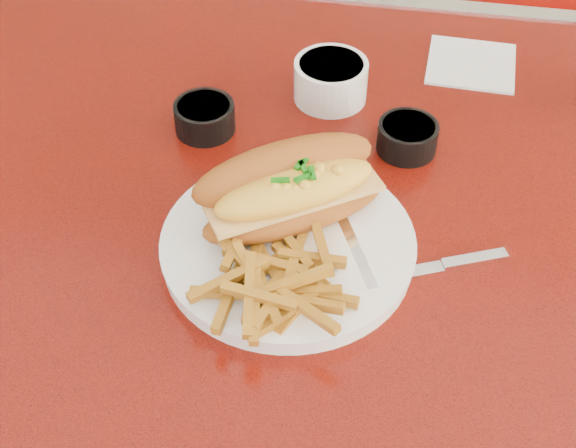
% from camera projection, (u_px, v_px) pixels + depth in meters
% --- Properties ---
extents(diner_table, '(1.23, 0.83, 0.77)m').
position_uv_depth(diner_table, '(322.00, 291.00, 0.95)').
color(diner_table, '#B6190B').
rests_on(diner_table, ground).
extents(booth_bench_far, '(1.20, 0.51, 0.90)m').
position_uv_depth(booth_bench_far, '(371.00, 103.00, 1.74)').
color(booth_bench_far, '#9A120A').
rests_on(booth_bench_far, ground).
extents(dinner_plate, '(0.27, 0.27, 0.02)m').
position_uv_depth(dinner_plate, '(288.00, 246.00, 0.77)').
color(dinner_plate, white).
rests_on(dinner_plate, diner_table).
extents(mac_hoagie, '(0.21, 0.18, 0.08)m').
position_uv_depth(mac_hoagie, '(291.00, 189.00, 0.77)').
color(mac_hoagie, '#A4551A').
rests_on(mac_hoagie, dinner_plate).
extents(fries_pile, '(0.12, 0.11, 0.03)m').
position_uv_depth(fries_pile, '(270.00, 270.00, 0.72)').
color(fries_pile, '#C58421').
rests_on(fries_pile, dinner_plate).
extents(fork, '(0.08, 0.15, 0.00)m').
position_uv_depth(fork, '(345.00, 227.00, 0.78)').
color(fork, silver).
rests_on(fork, dinner_plate).
extents(gravy_ramekin, '(0.11, 0.11, 0.05)m').
position_uv_depth(gravy_ramekin, '(331.00, 79.00, 0.94)').
color(gravy_ramekin, white).
rests_on(gravy_ramekin, diner_table).
extents(sauce_cup_left, '(0.08, 0.08, 0.03)m').
position_uv_depth(sauce_cup_left, '(205.00, 116.00, 0.90)').
color(sauce_cup_left, black).
rests_on(sauce_cup_left, diner_table).
extents(sauce_cup_right, '(0.08, 0.08, 0.03)m').
position_uv_depth(sauce_cup_right, '(407.00, 136.00, 0.88)').
color(sauce_cup_right, black).
rests_on(sauce_cup_right, diner_table).
extents(knife, '(0.17, 0.08, 0.01)m').
position_uv_depth(knife, '(435.00, 267.00, 0.76)').
color(knife, silver).
rests_on(knife, diner_table).
extents(paper_napkin, '(0.11, 0.11, 0.00)m').
position_uv_depth(paper_napkin, '(471.00, 64.00, 1.00)').
color(paper_napkin, white).
rests_on(paper_napkin, diner_table).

